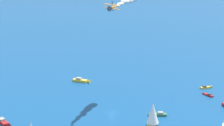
% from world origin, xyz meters
% --- Properties ---
extents(ground_plane, '(2000.00, 2000.00, 0.00)m').
position_xyz_m(ground_plane, '(0.00, 0.00, 0.00)').
color(ground_plane, navy).
extents(motorboat_far_port, '(10.51, 7.93, 3.09)m').
position_xyz_m(motorboat_far_port, '(44.97, -13.89, 0.83)').
color(motorboat_far_port, gold).
rests_on(motorboat_far_port, ground_plane).
extents(motorboat_far_stbd, '(4.23, 7.05, 2.00)m').
position_xyz_m(motorboat_far_stbd, '(-7.51, -62.42, 0.54)').
color(motorboat_far_stbd, gold).
rests_on(motorboat_far_stbd, ground_plane).
extents(motorboat_ahead, '(6.34, 1.79, 1.83)m').
position_xyz_m(motorboat_ahead, '(-14.75, -53.84, 0.49)').
color(motorboat_ahead, '#B21E1E').
rests_on(motorboat_ahead, ground_plane).
extents(motorboat_mid_cluster, '(9.88, 2.77, 2.85)m').
position_xyz_m(motorboat_mid_cluster, '(20.95, 45.47, 0.77)').
color(motorboat_mid_cluster, '#B21E1E').
rests_on(motorboat_mid_cluster, ground_plane).
extents(motorboat_outer_ring_a, '(7.15, 7.82, 2.45)m').
position_xyz_m(motorboat_outer_ring_a, '(-15.69, -14.57, 0.66)').
color(motorboat_outer_ring_a, '#33704C').
rests_on(motorboat_outer_ring_a, ground_plane).
extents(sailboat_outer_ring_b, '(5.93, 9.93, 12.48)m').
position_xyz_m(sailboat_outer_ring_b, '(-22.40, -4.94, 5.70)').
color(sailboat_outer_ring_b, gold).
rests_on(sailboat_outer_ring_b, ground_plane).
extents(biplane_lead, '(6.95, 6.98, 3.63)m').
position_xyz_m(biplane_lead, '(-0.16, 0.24, 50.77)').
color(biplane_lead, orange).
extents(wingwalker_lead, '(0.84, 0.56, 1.78)m').
position_xyz_m(wingwalker_lead, '(-0.36, 0.13, 52.95)').
color(wingwalker_lead, '#1E4CB2').
extents(smoke_trail_lead, '(17.42, 27.84, 4.22)m').
position_xyz_m(smoke_trail_lead, '(12.76, -21.41, 50.76)').
color(smoke_trail_lead, silver).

